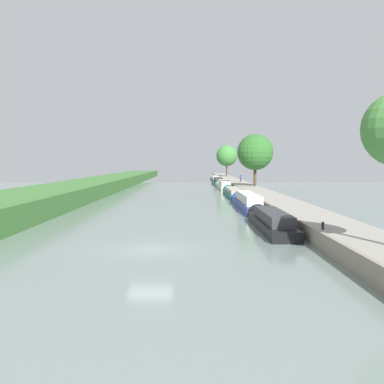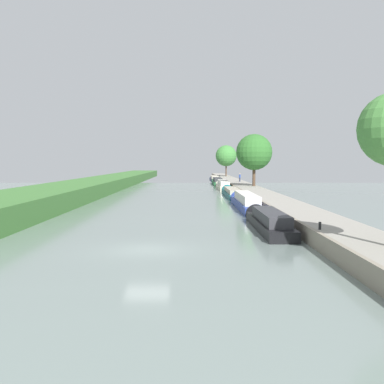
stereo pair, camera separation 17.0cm
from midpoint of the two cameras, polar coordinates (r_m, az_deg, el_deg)
The scene contains 14 objects.
ground_plane at distance 25.16m, azimuth -5.67°, elevation -7.38°, with size 160.00×160.00×0.00m, color slate.
right_towpath at distance 26.56m, azimuth 20.13°, elevation -5.93°, with size 3.79×260.00×0.98m.
stone_quay at distance 25.93m, azimuth 15.92°, elevation -6.02°, with size 0.25×260.00×1.03m.
narrowboat_black at distance 33.08m, azimuth 9.76°, elevation -3.68°, with size 1.89×12.23×1.98m.
narrowboat_blue at distance 47.73m, azimuth 6.87°, elevation -1.22°, with size 1.89×15.75×2.16m.
narrowboat_teal at distance 64.57m, azimuth 5.10°, elevation -0.06°, with size 1.95×16.42×1.85m.
narrowboat_cream at distance 81.59m, azimuth 3.96°, elevation 0.88°, with size 1.88×15.51×2.09m.
narrowboat_green at distance 96.87m, azimuth 3.24°, elevation 1.34°, with size 1.93×13.12×2.09m.
narrowboat_navy at distance 112.51m, azimuth 2.84°, elevation 1.67°, with size 1.88×16.30×2.01m.
tree_rightbank_midnear at distance 73.00m, azimuth 7.98°, elevation 5.08°, with size 5.86×5.86×8.46m.
tree_rightbank_midfar at distance 122.20m, azimuth 4.37°, elevation 4.66°, with size 5.75×5.75×8.50m.
person_walking at distance 89.06m, azimuth 6.14°, elevation 1.89°, with size 0.34×0.34×1.66m.
mooring_bollard_near at distance 26.92m, azimuth 16.21°, elevation -4.18°, with size 0.16×0.16×0.45m.
mooring_bollard_far at distance 119.88m, azimuth 3.53°, elevation 2.10°, with size 0.16×0.16×0.45m.
Camera 1 is at (2.35, -24.55, 4.90)m, focal length 41.53 mm.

